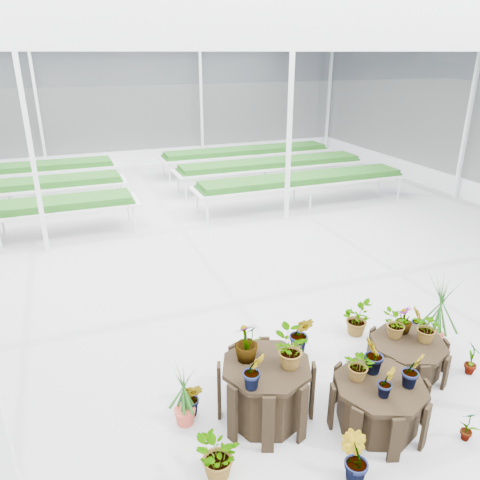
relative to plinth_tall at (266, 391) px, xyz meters
name	(u,v)px	position (x,y,z in m)	size (l,w,h in m)	color
ground_plane	(232,311)	(0.47, 2.51, -0.38)	(24.00, 24.00, 0.00)	gray
greenhouse_shell	(231,186)	(0.47, 2.51, 1.87)	(18.00, 24.00, 4.50)	white
steel_frame	(231,186)	(0.47, 2.51, 1.87)	(18.00, 24.00, 4.50)	silver
nursery_benches	(151,185)	(0.47, 9.71, 0.04)	(16.00, 7.00, 0.84)	silver
plinth_tall	(266,391)	(0.00, 0.00, 0.00)	(1.13, 1.13, 0.77)	black
plinth_mid	(378,404)	(1.20, -0.60, -0.09)	(1.13, 1.13, 0.60)	black
plinth_low	(407,357)	(2.20, 0.10, -0.14)	(1.07, 1.07, 0.48)	black
nursery_plants	(334,354)	(1.05, 0.18, 0.15)	(4.41, 2.88, 1.34)	#1D5118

